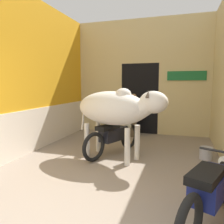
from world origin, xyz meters
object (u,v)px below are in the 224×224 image
object	(u,v)px
motorcycle_far	(113,136)
shopkeeper_seated	(133,114)
motorcycle_near	(210,190)
bucket	(206,153)
plastic_stool	(125,127)
cow	(116,108)

from	to	relation	value
motorcycle_far	shopkeeper_seated	xyz separation A→B (m)	(0.05, 1.89, 0.27)
motorcycle_near	bucket	size ratio (longest dim) A/B	6.86
motorcycle_near	motorcycle_far	xyz separation A→B (m)	(-1.76, 2.06, -0.01)
plastic_stool	motorcycle_far	bearing A→B (deg)	-83.48
cow	plastic_stool	xyz separation A→B (m)	(-0.36, 2.27, -0.83)
motorcycle_near	cow	bearing A→B (deg)	131.96
motorcycle_far	shopkeeper_seated	bearing A→B (deg)	88.58
shopkeeper_seated	plastic_stool	size ratio (longest dim) A/B	2.84
plastic_stool	motorcycle_near	bearing A→B (deg)	-64.01
cow	motorcycle_near	xyz separation A→B (m)	(1.62, -1.81, -0.65)
bucket	shopkeeper_seated	bearing A→B (deg)	139.76
motorcycle_far	motorcycle_near	bearing A→B (deg)	-49.62
motorcycle_far	cow	bearing A→B (deg)	-62.89
shopkeeper_seated	plastic_stool	bearing A→B (deg)	156.34
motorcycle_far	bucket	xyz separation A→B (m)	(1.96, 0.27, -0.28)
motorcycle_near	shopkeeper_seated	distance (m)	4.31
bucket	plastic_stool	bearing A→B (deg)	141.52
motorcycle_near	shopkeeper_seated	world-z (taller)	shopkeeper_seated
cow	motorcycle_far	world-z (taller)	cow
cow	plastic_stool	bearing A→B (deg)	99.08
motorcycle_far	bucket	size ratio (longest dim) A/B	6.55
motorcycle_near	bucket	world-z (taller)	motorcycle_near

